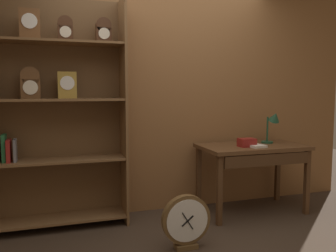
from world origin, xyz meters
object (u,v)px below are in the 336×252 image
at_px(desk_lamp, 273,122).
at_px(open_repair_manual, 255,146).
at_px(bookshelf, 46,110).
at_px(workbench, 253,154).
at_px(round_clock_large, 186,221).
at_px(toolbox_small, 247,143).

relative_size(desk_lamp, open_repair_manual, 1.70).
bearing_deg(bookshelf, workbench, -6.31).
bearing_deg(desk_lamp, bookshelf, 176.05).
xyz_separation_m(bookshelf, desk_lamp, (2.42, -0.17, -0.17)).
xyz_separation_m(open_repair_manual, round_clock_large, (-0.99, -0.54, -0.52)).
bearing_deg(round_clock_large, bookshelf, 142.01).
height_order(desk_lamp, toolbox_small, desk_lamp).
bearing_deg(round_clock_large, workbench, 31.54).
height_order(bookshelf, workbench, bookshelf).
xyz_separation_m(bookshelf, workbench, (2.14, -0.24, -0.51)).
xyz_separation_m(workbench, open_repair_manual, (-0.04, -0.09, 0.11)).
xyz_separation_m(desk_lamp, toolbox_small, (-0.40, -0.12, -0.20)).
bearing_deg(bookshelf, open_repair_manual, -8.77).
xyz_separation_m(workbench, round_clock_large, (-1.03, -0.63, -0.42)).
distance_m(workbench, round_clock_large, 1.27).
xyz_separation_m(toolbox_small, round_clock_large, (-0.91, -0.58, -0.56)).
height_order(bookshelf, open_repair_manual, bookshelf).
bearing_deg(desk_lamp, toolbox_small, -163.09).
height_order(bookshelf, toolbox_small, bookshelf).
bearing_deg(open_repair_manual, toolbox_small, 148.60).
distance_m(toolbox_small, open_repair_manual, 0.09).
distance_m(toolbox_small, round_clock_large, 1.21).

